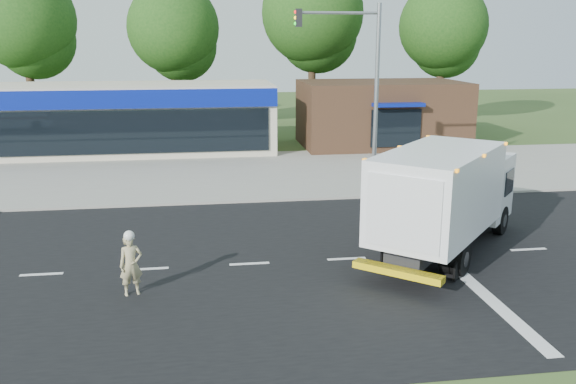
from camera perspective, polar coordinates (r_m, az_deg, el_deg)
ground at (r=18.96m, az=5.50°, el=-6.28°), size 120.00×120.00×0.00m
road_asphalt at (r=18.96m, az=5.50°, el=-6.26°), size 60.00×14.00×0.02m
sidewalk at (r=26.62m, az=1.37°, el=-0.06°), size 60.00×2.40×0.12m
parking_apron at (r=32.22m, az=-0.34°, el=2.37°), size 60.00×9.00×0.02m
lane_markings at (r=18.11m, az=10.70°, el=-7.41°), size 55.20×7.00×0.01m
ems_box_truck at (r=19.49m, az=14.64°, el=-0.01°), size 6.91×7.41×3.44m
emergency_worker at (r=16.60m, az=-14.49°, el=-6.50°), size 0.69×0.55×1.78m
retail_strip_mall at (r=37.75m, az=-15.38°, el=6.69°), size 18.00×6.20×4.00m
brown_storefront at (r=39.18m, az=8.71°, el=7.27°), size 10.00×6.70×4.00m
traffic_signal_pole at (r=25.78m, az=6.91°, el=10.34°), size 3.51×0.25×8.00m
background_trees at (r=45.55m, az=-3.97°, el=15.13°), size 36.77×7.39×12.10m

